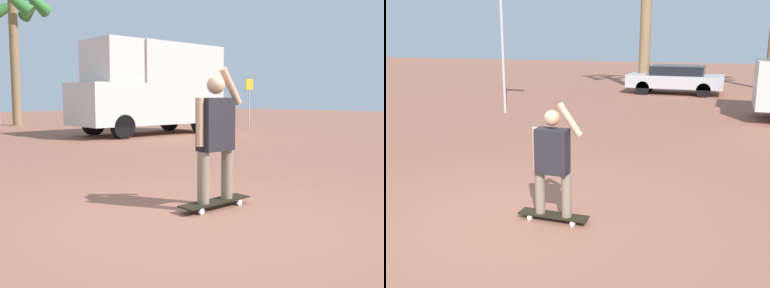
# 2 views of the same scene
# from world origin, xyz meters

# --- Properties ---
(ground_plane) EXTENTS (80.00, 80.00, 0.00)m
(ground_plane) POSITION_xyz_m (0.00, 0.00, 0.00)
(ground_plane) COLOR #935B47
(skateboard) EXTENTS (1.00, 0.24, 0.09)m
(skateboard) POSITION_xyz_m (0.44, 0.15, 0.08)
(skateboard) COLOR black
(skateboard) RESTS_ON ground_plane
(person_skateboarder) EXTENTS (0.73, 0.22, 1.60)m
(person_skateboarder) POSITION_xyz_m (0.44, 0.15, 0.93)
(person_skateboarder) COLOR gray
(person_skateboarder) RESTS_ON skateboard
(camper_van) EXTENTS (5.62, 2.21, 3.29)m
(camper_van) POSITION_xyz_m (6.37, 9.38, 1.76)
(camper_van) COLOR black
(camper_van) RESTS_ON ground_plane
(palm_tree_near_van) EXTENTS (3.43, 3.72, 6.91)m
(palm_tree_near_van) POSITION_xyz_m (4.46, 17.87, 5.63)
(palm_tree_near_van) COLOR #8E704C
(palm_tree_near_van) RESTS_ON ground_plane
(street_sign) EXTENTS (0.44, 0.06, 2.11)m
(street_sign) POSITION_xyz_m (10.55, 8.25, 1.37)
(street_sign) COLOR #B7B7BC
(street_sign) RESTS_ON ground_plane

